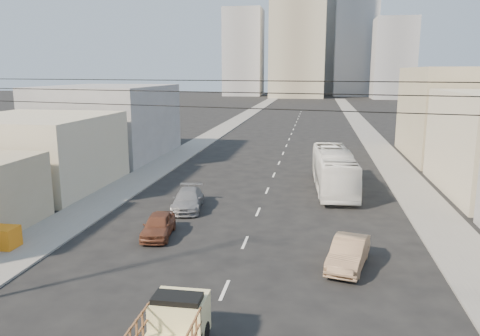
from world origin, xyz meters
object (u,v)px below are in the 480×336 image
(sedan_brown, at_px, (158,225))
(crate_stack, at_px, (1,237))
(city_bus, at_px, (334,170))
(sedan_tan, at_px, (348,253))
(sedan_grey, at_px, (188,200))
(flatbed_pickup, at_px, (170,330))

(sedan_brown, height_order, crate_stack, sedan_brown)
(city_bus, distance_m, crate_stack, 24.63)
(sedan_tan, bearing_deg, sedan_brown, 179.28)
(sedan_tan, distance_m, sedan_grey, 13.47)
(sedan_tan, bearing_deg, city_bus, 104.28)
(sedan_grey, bearing_deg, flatbed_pickup, -84.64)
(flatbed_pickup, xyz_separation_m, sedan_grey, (-4.19, 17.19, -0.40))
(city_bus, height_order, sedan_tan, city_bus)
(crate_stack, bearing_deg, sedan_tan, 2.05)
(sedan_tan, relative_size, crate_stack, 2.46)
(city_bus, distance_m, sedan_grey, 12.72)
(flatbed_pickup, relative_size, sedan_brown, 1.11)
(flatbed_pickup, height_order, sedan_tan, flatbed_pickup)
(crate_stack, bearing_deg, sedan_brown, 23.27)
(flatbed_pickup, height_order, city_bus, city_bus)
(sedan_brown, height_order, sedan_tan, sedan_tan)
(flatbed_pickup, bearing_deg, sedan_tan, 54.18)
(city_bus, height_order, sedan_brown, city_bus)
(city_bus, bearing_deg, sedan_tan, -92.61)
(city_bus, bearing_deg, flatbed_pickup, -107.49)
(city_bus, bearing_deg, crate_stack, -141.64)
(flatbed_pickup, bearing_deg, sedan_grey, 103.72)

